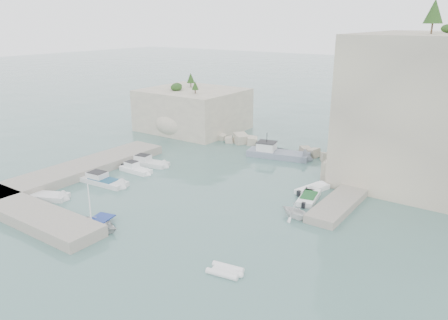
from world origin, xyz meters
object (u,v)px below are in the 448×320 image
Objects in this scene: work_boat at (278,157)px; motorboat_b at (136,172)px; motorboat_d at (104,184)px; inflatable_dinghy at (225,273)px; tender_east_a at (295,218)px; tender_east_d at (337,182)px; tender_east_c at (312,191)px; motorboat_a at (148,165)px; tender_east_b at (309,200)px; rowboat at (92,229)px; motorboat_e at (49,199)px.

motorboat_b is at bearing -139.27° from work_boat.
motorboat_d is 2.44× the size of inflatable_dinghy.
tender_east_d is (-0.34, 11.65, 0.00)m from tender_east_a.
motorboat_d reaches higher than tender_east_c.
motorboat_a is 1.27× the size of motorboat_b.
tender_east_a is (0.04, 11.90, 0.00)m from inflatable_dinghy.
tender_east_c is at bearing 4.86° from tender_east_b.
motorboat_b is 1.24× the size of tender_east_d.
tender_east_a reaches higher than tender_east_b.
tender_east_c is (12.74, 20.36, 0.00)m from rowboat.
motorboat_e is 28.99m from tender_east_c.
rowboat is 14.26m from inflatable_dinghy.
tender_east_b is at bearing 11.21° from motorboat_b.
tender_east_b is (13.46, 17.84, 0.00)m from rowboat.
tender_east_d is at bearing -15.02° from tender_east_b.
tender_east_d is 11.48m from work_boat.
tender_east_b and tender_east_c have the same top height.
tender_east_d reaches higher than tender_east_c.
motorboat_a is 8.10m from motorboat_d.
tender_east_a reaches higher than tender_east_c.
motorboat_a reaches higher than tender_east_b.
work_boat is at bearing 29.49° from tender_east_b.
work_boat is at bearing 55.96° from motorboat_d.
motorboat_e is at bearing 168.62° from inflatable_dinghy.
tender_east_c is (-0.73, 2.52, 0.00)m from tender_east_b.
inflatable_dinghy is 0.30× the size of work_boat.
tender_east_c is at bearing 0.26° from motorboat_a.
tender_east_a is 4.88m from tender_east_b.
rowboat is 24.02m from tender_east_c.
motorboat_e is at bearing 163.51° from tender_east_d.
motorboat_a is at bearing 103.60° from motorboat_b.
motorboat_e is (-1.34, -11.57, 0.00)m from motorboat_b.
inflatable_dinghy is at bearing -98.41° from rowboat.
motorboat_a is at bearing 82.15° from tender_east_b.
motorboat_b is 15.88m from rowboat.
rowboat is at bearing 164.26° from tender_east_c.
motorboat_d is at bearing 32.05° from rowboat.
motorboat_d reaches higher than motorboat_e.
motorboat_a is 23.55m from tender_east_a.
motorboat_b is 1.72× the size of inflatable_dinghy.
work_boat is at bearing 101.40° from inflatable_dinghy.
work_boat reaches higher than tender_east_c.
motorboat_d is 1.75× the size of tender_east_d.
inflatable_dinghy is 30.29m from work_boat.
rowboat is 1.93× the size of inflatable_dinghy.
rowboat is 0.58× the size of work_boat.
motorboat_d is 23.14m from tender_east_a.
motorboat_d is 1.26× the size of rowboat.
motorboat_d is 1.41× the size of motorboat_b.
inflatable_dinghy is (22.64, -7.30, 0.00)m from motorboat_d.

